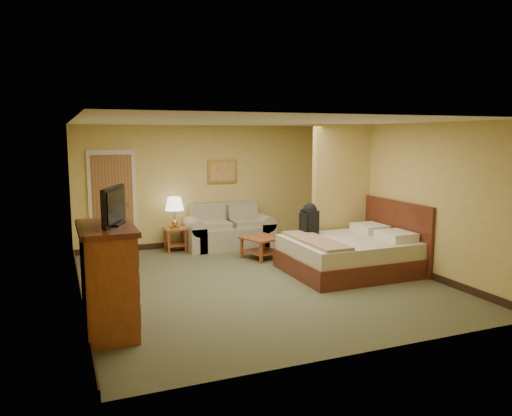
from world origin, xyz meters
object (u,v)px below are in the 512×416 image
loveseat (229,233)px  coffee_table (262,243)px  dresser (108,278)px  bed (354,253)px

loveseat → coffee_table: 1.23m
coffee_table → dresser: size_ratio=0.64×
coffee_table → bed: bed is taller
loveseat → bed: (1.42, -2.68, 0.02)m
dresser → bed: 4.46m
coffee_table → dresser: dresser is taller
loveseat → dresser: dresser is taller
coffee_table → dresser: (-3.15, -2.67, 0.36)m
loveseat → bed: bearing=-62.1°
coffee_table → bed: (1.14, -1.48, 0.02)m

